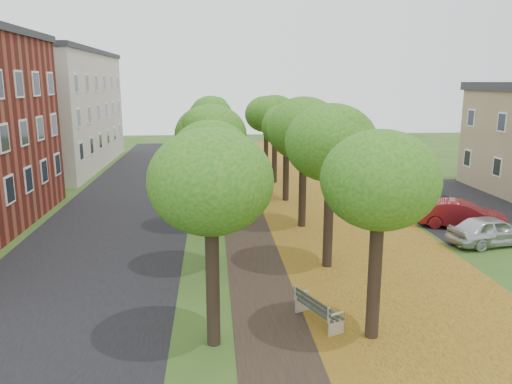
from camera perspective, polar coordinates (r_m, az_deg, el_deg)
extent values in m
plane|color=#2D4C19|center=(15.70, 3.57, -16.55)|extent=(120.00, 120.00, 0.00)
cube|color=black|center=(30.04, -15.17, -2.63)|extent=(8.00, 70.00, 0.01)
cube|color=black|center=(29.64, -0.74, -2.39)|extent=(3.20, 70.00, 0.01)
cube|color=#9F801D|center=(30.41, 8.71, -2.14)|extent=(7.50, 70.00, 0.01)
cube|color=black|center=(34.30, 22.24, -1.27)|extent=(9.00, 16.00, 0.01)
cylinder|color=black|center=(14.72, -4.96, -10.41)|extent=(0.40, 0.40, 3.80)
ellipsoid|color=#1C5D13|center=(13.82, -5.20, 1.41)|extent=(3.61, 3.61, 3.06)
cylinder|color=black|center=(20.38, -5.02, -3.84)|extent=(0.40, 0.40, 3.80)
ellipsoid|color=#1C5D13|center=(19.74, -5.19, 4.75)|extent=(3.61, 3.61, 3.06)
cylinder|color=black|center=(26.19, -5.06, -0.16)|extent=(0.40, 0.40, 3.80)
ellipsoid|color=#1C5D13|center=(25.70, -5.19, 6.54)|extent=(3.61, 3.61, 3.06)
cylinder|color=black|center=(32.08, -5.08, 2.18)|extent=(0.40, 0.40, 3.80)
ellipsoid|color=#1C5D13|center=(31.67, -5.18, 7.66)|extent=(3.61, 3.61, 3.06)
cylinder|color=black|center=(38.00, -5.09, 3.80)|extent=(0.40, 0.40, 3.80)
ellipsoid|color=#1C5D13|center=(37.66, -5.18, 8.42)|extent=(3.61, 3.61, 3.06)
cylinder|color=black|center=(43.94, -5.10, 4.97)|extent=(0.40, 0.40, 3.80)
ellipsoid|color=#1C5D13|center=(43.64, -5.18, 8.97)|extent=(3.61, 3.61, 3.06)
cylinder|color=black|center=(15.46, 13.38, -9.56)|extent=(0.40, 0.40, 3.80)
ellipsoid|color=#1C5D13|center=(14.61, 13.98, 1.69)|extent=(3.61, 3.61, 3.06)
cylinder|color=black|center=(20.93, 8.26, -3.49)|extent=(0.40, 0.40, 3.80)
ellipsoid|color=#1C5D13|center=(20.30, 8.53, 4.87)|extent=(3.61, 3.61, 3.06)
cylinder|color=black|center=(26.62, 5.33, 0.04)|extent=(0.40, 0.40, 3.80)
ellipsoid|color=#1C5D13|center=(26.13, 5.47, 6.63)|extent=(3.61, 3.61, 3.06)
cylinder|color=black|center=(32.43, 3.44, 2.32)|extent=(0.40, 0.40, 3.80)
ellipsoid|color=#1C5D13|center=(32.03, 3.51, 7.74)|extent=(3.61, 3.61, 3.06)
cylinder|color=black|center=(38.29, 2.13, 3.90)|extent=(0.40, 0.40, 3.80)
ellipsoid|color=#1C5D13|center=(37.95, 2.16, 8.49)|extent=(3.61, 3.61, 3.06)
cylinder|color=black|center=(44.19, 1.16, 5.06)|extent=(0.40, 0.40, 3.80)
ellipsoid|color=#1C5D13|center=(43.90, 1.18, 9.04)|extent=(3.61, 3.61, 3.06)
cube|color=beige|center=(48.95, -22.98, 8.46)|extent=(10.00, 20.00, 10.00)
cube|color=#2D2D33|center=(48.95, -23.51, 14.53)|extent=(10.30, 20.30, 0.40)
cube|color=#2D382E|center=(16.57, 7.18, -13.04)|extent=(1.27, 2.05, 0.04)
cube|color=#2D382E|center=(16.28, 6.36, -12.31)|extent=(0.84, 1.86, 0.29)
cube|color=silver|center=(16.02, 9.12, -15.04)|extent=(0.54, 0.28, 0.50)
cube|color=silver|center=(17.35, 5.36, -12.68)|extent=(0.54, 0.28, 0.50)
cube|color=silver|center=(15.82, 9.18, -13.58)|extent=(0.49, 0.26, 0.04)
cube|color=silver|center=(17.16, 5.39, -11.31)|extent=(0.49, 0.26, 0.04)
imported|color=silver|center=(26.22, 25.32, -4.00)|extent=(4.43, 2.42, 1.43)
imported|color=maroon|center=(28.63, 22.48, -2.40)|extent=(4.67, 3.17, 1.46)
imported|color=#39383E|center=(31.83, 19.48, -0.89)|extent=(4.56, 2.13, 1.29)
imported|color=white|center=(37.13, 15.78, 1.15)|extent=(4.64, 2.63, 1.22)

